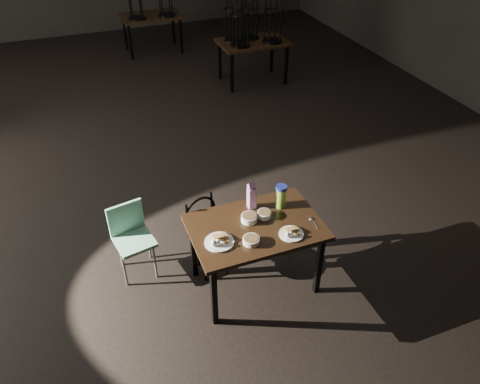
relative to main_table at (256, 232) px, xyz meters
name	(u,v)px	position (x,y,z in m)	size (l,w,h in m)	color
main_table	(256,232)	(0.00, 0.00, 0.00)	(1.20, 0.80, 0.75)	black
plate_left	(219,241)	(-0.39, -0.10, 0.10)	(0.26, 0.26, 0.08)	white
plate_right	(291,233)	(0.24, -0.23, 0.10)	(0.22, 0.22, 0.07)	white
bowl_near	(249,218)	(-0.03, 0.08, 0.11)	(0.15, 0.15, 0.06)	white
bowl_far	(264,214)	(0.12, 0.09, 0.11)	(0.13, 0.13, 0.05)	white
bowl_big	(251,240)	(-0.13, -0.20, 0.11)	(0.15, 0.15, 0.05)	white
juice_carton	(252,196)	(0.06, 0.26, 0.21)	(0.07, 0.07, 0.28)	#861878
water_bottle	(281,196)	(0.33, 0.17, 0.20)	(0.13, 0.13, 0.24)	#9CE242
spoon	(312,220)	(0.51, -0.12, 0.08)	(0.05, 0.19, 0.01)	silver
bentwood_chair	(207,230)	(-0.36, 0.38, -0.18)	(0.44, 0.43, 0.83)	black
school_chair	(131,234)	(-1.06, 0.63, -0.21)	(0.42, 0.42, 0.77)	#72B298
bg_table_right	(251,38)	(1.83, 4.62, 0.13)	(1.20, 0.80, 1.48)	black
bg_table_far	(151,16)	(0.51, 6.78, 0.08)	(1.20, 0.80, 1.48)	black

